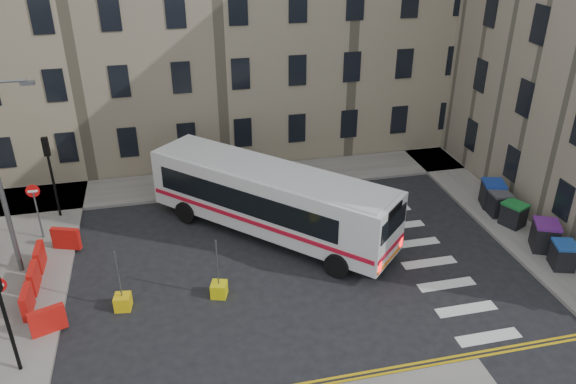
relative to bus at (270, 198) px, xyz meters
name	(u,v)px	position (x,y,z in m)	size (l,w,h in m)	color
ground	(332,259)	(2.20, -2.74, -1.89)	(120.00, 120.00, 0.00)	black
pavement_north	(181,185)	(-3.80, 5.86, -1.81)	(36.00, 3.20, 0.15)	slate
pavement_east	(473,195)	(11.20, 1.26, -1.81)	(2.40, 26.00, 0.15)	slate
terrace_north	(144,4)	(-4.80, 12.76, 6.73)	(38.30, 10.80, 17.20)	gray
traffic_light_nw	(50,165)	(-9.80, 3.76, 0.98)	(0.28, 0.22, 4.10)	black
traffic_light_sw	(1,303)	(-9.80, -6.74, 0.98)	(0.28, 0.22, 4.10)	black
no_entry_north	(35,200)	(-10.30, 1.76, 0.19)	(0.60, 0.08, 3.00)	#595B5E
no_entry_south	(1,296)	(-10.30, -5.24, 0.19)	(0.60, 0.08, 3.00)	#595B5E
roadworks_barriers	(43,277)	(-9.64, -2.24, -1.24)	(1.66, 6.26, 1.00)	red
bus	(270,198)	(0.00, 0.00, 0.00)	(10.31, 10.47, 3.27)	silver
wheelie_bin_a	(563,255)	(11.37, -5.65, -1.16)	(1.17, 1.25, 1.14)	black
wheelie_bin_b	(545,236)	(11.47, -4.24, -1.07)	(1.44, 1.51, 1.32)	black
wheelie_bin_c	(514,214)	(11.34, -2.09, -1.16)	(1.24, 1.31, 1.14)	black
wheelie_bin_d	(499,203)	(11.22, -0.98, -1.13)	(1.04, 1.16, 1.20)	black
wheelie_bin_e	(492,194)	(11.38, -0.13, -1.08)	(1.33, 1.43, 1.31)	black
bollard_yellow	(219,289)	(-2.91, -4.17, -1.59)	(0.60, 0.60, 0.60)	#D3C70B
bollard_chevron	(123,302)	(-6.58, -4.12, -1.59)	(0.60, 0.60, 0.60)	#E1B50D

